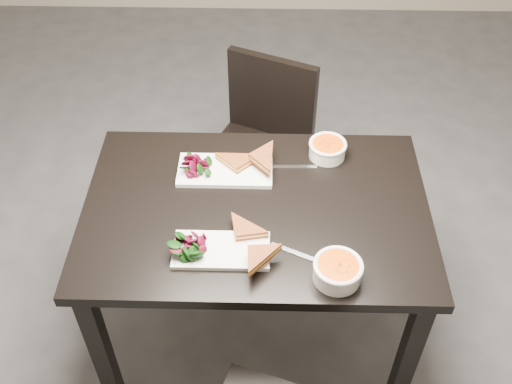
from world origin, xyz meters
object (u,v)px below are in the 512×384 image
Objects in this scene: plate_far at (225,171)px; soup_bowl_far at (328,148)px; plate_near at (221,250)px; table at (256,226)px; chair_far at (261,139)px; soup_bowl_near at (338,270)px.

soup_bowl_far is at bearing 15.07° from plate_far.
soup_bowl_far is (0.37, 0.48, 0.03)m from plate_near.
plate_near is 0.60m from soup_bowl_far.
table is 0.40m from soup_bowl_far.
chair_far is 5.52× the size of soup_bowl_near.
soup_bowl_near is (0.25, -0.99, 0.30)m from chair_far.
chair_far reaches higher than soup_bowl_near.
soup_bowl_far is at bearing 46.28° from table.
table is at bearing -133.72° from soup_bowl_far.
plate_far is at bearing -80.38° from chair_far.
plate_far is at bearing 124.40° from table.
table is 7.79× the size of soup_bowl_near.
soup_bowl_far is (0.26, 0.27, 0.13)m from table.
plate_far reaches higher than table.
table is 0.71m from chair_far.
soup_bowl_far is (0.38, 0.10, 0.03)m from plate_far.
soup_bowl_near is (0.36, -0.10, 0.03)m from plate_near.
chair_far is 0.94m from plate_near.
soup_bowl_near reaches higher than plate_far.
soup_bowl_far is (0.25, -0.41, 0.30)m from chair_far.
soup_bowl_far is at bearing -35.23° from chair_far.
table is 8.45× the size of soup_bowl_far.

